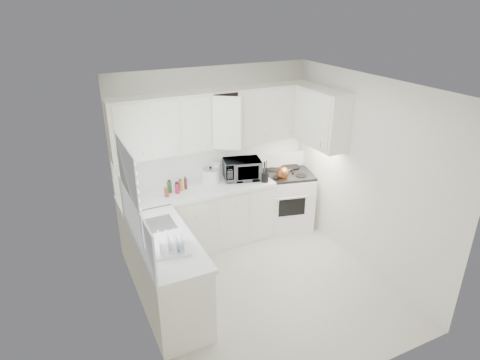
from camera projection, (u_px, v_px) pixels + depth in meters
floor at (263, 287)px, 5.36m from camera, size 3.20×3.20×0.00m
ceiling at (269, 87)px, 4.31m from camera, size 3.20×3.20×0.00m
wall_back at (214, 155)px, 6.15m from camera, size 3.00×0.00×3.00m
wall_front at (357, 273)px, 3.52m from camera, size 3.00×0.00×3.00m
wall_left at (138, 226)px, 4.24m from camera, size 0.00×3.20×3.20m
wall_right at (365, 176)px, 5.43m from camera, size 0.00×3.20×3.20m
window_blinds at (130, 190)px, 4.43m from camera, size 0.06×0.96×1.06m
lower_cabinets_back at (199, 219)px, 6.09m from camera, size 2.22×0.60×0.90m
lower_cabinets_left at (167, 275)px, 4.87m from camera, size 0.60×1.60×0.90m
countertop_back at (198, 190)px, 5.89m from camera, size 2.24×0.64×0.05m
countertop_left at (165, 240)px, 4.68m from camera, size 0.64×1.62×0.05m
backsplash_back at (214, 160)px, 6.17m from camera, size 2.98×0.02×0.55m
backsplash_left at (136, 223)px, 4.44m from camera, size 0.02×1.60×0.55m
upper_cabinets_back at (218, 146)px, 5.94m from camera, size 3.00×0.33×0.80m
upper_cabinets_right at (319, 145)px, 5.96m from camera, size 0.33×0.90×0.80m
sink at (156, 216)px, 4.91m from camera, size 0.42×0.38×0.30m
stove at (286, 193)px, 6.58m from camera, size 0.91×0.81×1.20m
tea_kettle at (282, 172)px, 6.19m from camera, size 0.31×0.29×0.23m
frying_pan at (291, 166)px, 6.64m from camera, size 0.44×0.53×0.04m
microwave at (242, 167)px, 6.15m from camera, size 0.60×0.42×0.37m
rice_cooker at (211, 175)px, 6.04m from camera, size 0.30×0.30×0.25m
paper_towel at (217, 172)px, 6.12m from camera, size 0.12×0.12×0.27m
utensil_crock at (265, 171)px, 6.04m from camera, size 0.13×0.13×0.34m
dish_rack at (170, 242)px, 4.39m from camera, size 0.47×0.38×0.23m
spice_left_0 at (163, 187)px, 5.78m from camera, size 0.06×0.06×0.13m
spice_left_1 at (170, 189)px, 5.74m from camera, size 0.06×0.06×0.13m
spice_left_2 at (174, 185)px, 5.84m from camera, size 0.06×0.06×0.13m
spice_left_3 at (181, 187)px, 5.80m from camera, size 0.06×0.06×0.13m
spice_left_4 at (184, 183)px, 5.90m from camera, size 0.06×0.06×0.13m
sauce_right_0 at (252, 168)px, 6.37m from camera, size 0.06×0.06×0.19m
sauce_right_1 at (257, 168)px, 6.34m from camera, size 0.06×0.06×0.19m
sauce_right_2 at (259, 166)px, 6.41m from camera, size 0.06×0.06×0.19m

